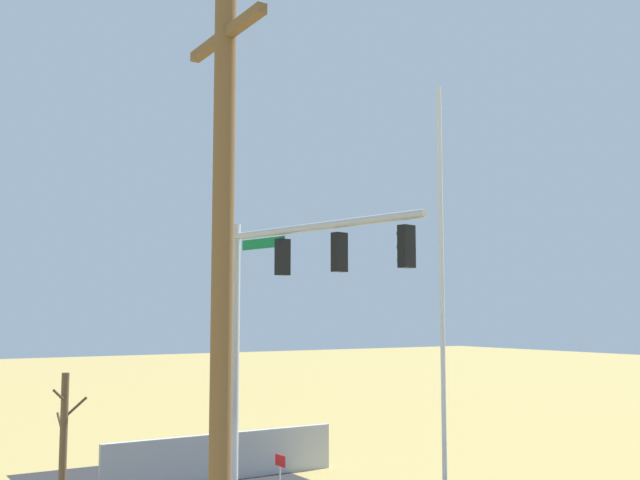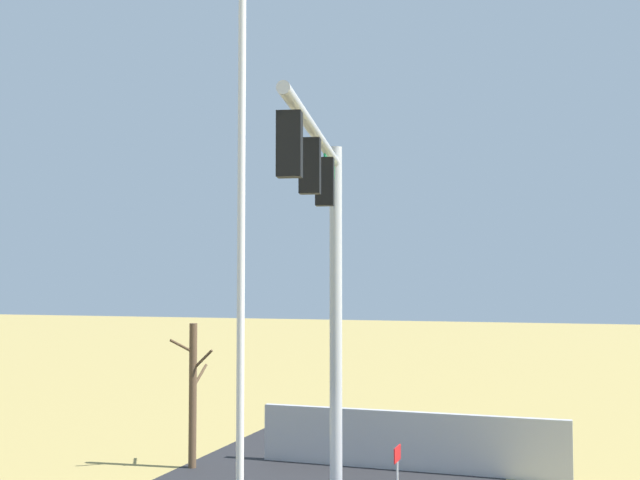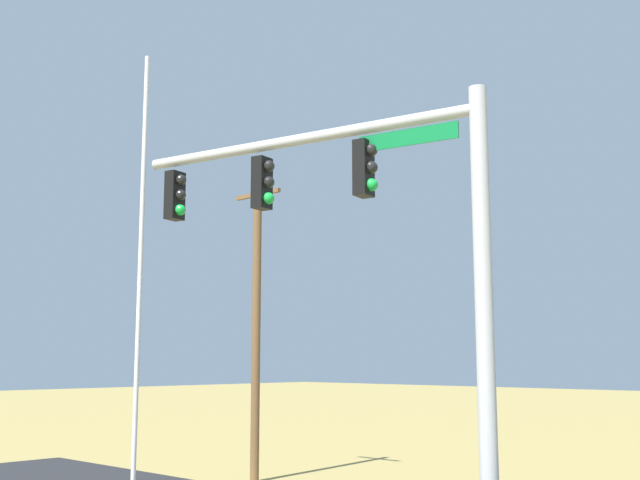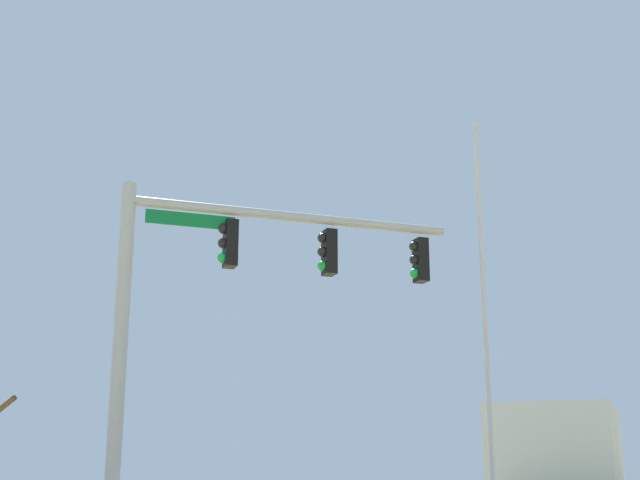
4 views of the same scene
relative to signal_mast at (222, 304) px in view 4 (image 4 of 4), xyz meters
The scene contains 3 objects.
signal_mast is the anchor object (origin of this frame).
flagpole 5.70m from the signal_mast, behind, with size 0.10×0.10×10.00m, color silver.
distant_building 43.86m from the signal_mast, 121.93° to the right, with size 11.48×7.46×6.05m, color silver.
Camera 4 is at (1.39, 15.63, 2.44)m, focal length 47.76 mm.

